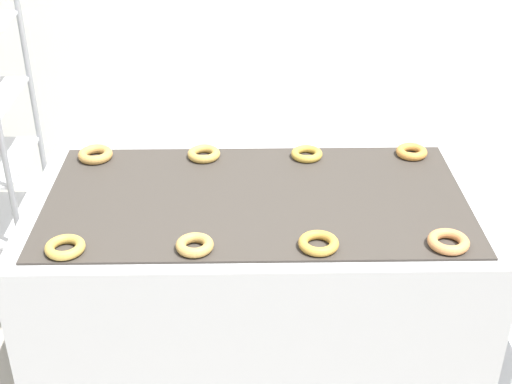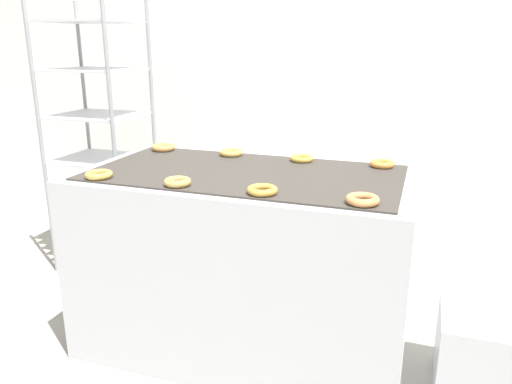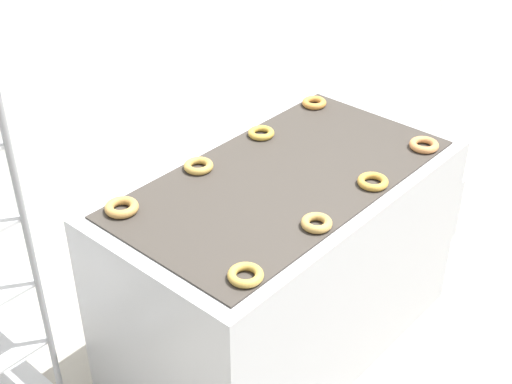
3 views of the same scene
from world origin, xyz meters
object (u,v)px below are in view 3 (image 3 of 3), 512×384
Objects in this scene: donut_near_midright at (373,182)px; donut_near_right at (424,145)px; donut_near_midleft at (317,223)px; donut_far_right at (314,103)px; fryer_machine at (282,263)px; donut_near_left at (246,275)px; glaze_bin at (412,210)px; donut_far_midright at (261,133)px; donut_far_midleft at (198,166)px; donut_far_left at (122,207)px.

donut_near_right is (0.39, -0.00, 0.00)m from donut_near_midright.
donut_near_midleft is 0.99× the size of donut_far_right.
fryer_machine is 0.79m from donut_near_right.
fryer_machine is 0.80m from donut_near_left.
donut_far_midright is (-0.89, 0.32, 0.72)m from glaze_bin.
donut_near_left is at bearing -152.22° from donut_far_right.
donut_far_midright is at bearing 38.17° from donut_near_left.
donut_near_left is 0.71m from donut_far_midleft.
glaze_bin is 1.50m from donut_far_midleft.
donut_near_midright is 0.97m from donut_far_left.
donut_near_midleft reaches higher than donut_far_midright.
donut_near_right is at bearing -27.77° from fryer_machine.
fryer_machine is 0.58m from donut_near_midright.
donut_far_left reaches higher than donut_near_right.
donut_near_right is at bearing -91.31° from donut_far_right.
donut_near_midright is 0.96× the size of donut_far_left.
glaze_bin is 1.83m from donut_near_left.
fryer_machine is 0.58m from donut_far_midright.
donut_far_left is 1.17m from donut_far_right.
fryer_machine is 3.97× the size of glaze_bin.
glaze_bin is (1.08, -0.03, -0.26)m from fryer_machine.
fryer_machine is 0.58m from donut_far_midleft.
donut_far_left reaches higher than donut_near_midleft.
donut_near_midleft is 0.90× the size of donut_far_left.
donut_near_midleft is at bearing -179.15° from donut_near_midright.
donut_far_midright is at bearing 88.90° from donut_near_midright.
donut_near_midleft is 0.71m from donut_far_midright.
donut_near_midright is 0.39m from donut_near_right.
fryer_machine is 1.12m from glaze_bin.
donut_near_left is at bearing -179.48° from donut_near_midleft.
donut_near_midleft is at bearing -89.92° from donut_far_midleft.
donut_near_right reaches higher than fryer_machine.
donut_near_left is at bearing -122.30° from donut_far_midleft.
donut_far_left is 1.10× the size of donut_far_right.
donut_far_right is (0.39, 0.01, 0.00)m from donut_far_midright.
donut_near_left is at bearing -151.55° from fryer_machine.
donut_far_left is (-0.40, 0.60, 0.00)m from donut_near_midleft.
donut_near_midright is at bearing 0.68° from donut_near_left.
donut_far_right is at bearing 146.53° from glaze_bin.
donut_near_left is 0.75m from donut_near_midright.
donut_far_right is at bearing 56.10° from donut_near_midright.
donut_far_midright is at bearing 160.12° from glaze_bin.
donut_near_left reaches higher than donut_far_midright.
donut_far_right is (0.77, 0.00, 0.00)m from donut_far_midleft.
donut_far_right is at bearing 1.22° from donut_far_midright.
donut_near_midleft is 0.98m from donut_far_right.
donut_far_midleft is at bearing 90.08° from donut_near_midleft.
glaze_bin is 3.07× the size of donut_near_right.
glaze_bin is 3.31× the size of donut_far_midright.
donut_far_midleft is (-0.76, 0.60, -0.00)m from donut_near_right.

